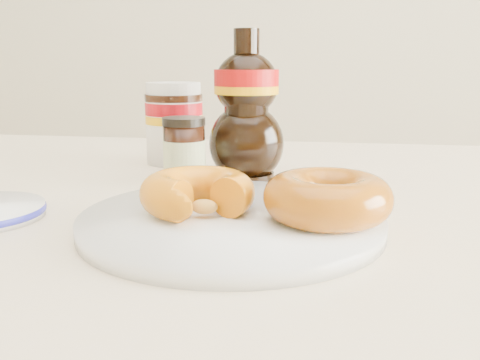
# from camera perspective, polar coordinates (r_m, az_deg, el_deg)

# --- Properties ---
(dining_table) EXTENTS (1.40, 0.90, 0.75)m
(dining_table) POSITION_cam_1_polar(r_m,az_deg,el_deg) (0.63, -0.29, -9.37)
(dining_table) COLOR beige
(dining_table) RESTS_ON ground
(plate) EXTENTS (0.28, 0.28, 0.01)m
(plate) POSITION_cam_1_polar(r_m,az_deg,el_deg) (0.50, -0.93, -4.35)
(plate) COLOR white
(plate) RESTS_ON dining_table
(donut_bitten) EXTENTS (0.14, 0.14, 0.04)m
(donut_bitten) POSITION_cam_1_polar(r_m,az_deg,el_deg) (0.50, -4.54, -1.35)
(donut_bitten) COLOR #C66E0B
(donut_bitten) RESTS_ON plate
(donut_whole) EXTENTS (0.14, 0.14, 0.04)m
(donut_whole) POSITION_cam_1_polar(r_m,az_deg,el_deg) (0.48, 9.32, -1.87)
(donut_whole) COLOR #924209
(donut_whole) RESTS_ON plate
(nutella_jar) EXTENTS (0.09, 0.09, 0.12)m
(nutella_jar) POSITION_cam_1_polar(r_m,az_deg,el_deg) (0.81, -7.03, 6.37)
(nutella_jar) COLOR white
(nutella_jar) RESTS_ON dining_table
(syrup_bottle) EXTENTS (0.11, 0.09, 0.19)m
(syrup_bottle) POSITION_cam_1_polar(r_m,az_deg,el_deg) (0.69, 0.68, 7.95)
(syrup_bottle) COLOR black
(syrup_bottle) RESTS_ON dining_table
(dark_jar) EXTENTS (0.05, 0.05, 0.08)m
(dark_jar) POSITION_cam_1_polar(r_m,az_deg,el_deg) (0.66, -5.95, 2.94)
(dark_jar) COLOR black
(dark_jar) RESTS_ON dining_table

